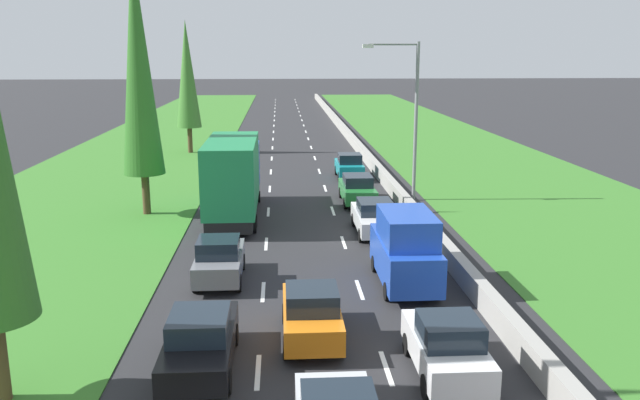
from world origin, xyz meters
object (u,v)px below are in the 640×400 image
at_px(teal_hatchback_right_lane, 349,166).
at_px(orange_hatchback_centre_lane, 312,314).
at_px(white_sedan_right_lane, 375,217).
at_px(grey_hatchback_left_lane, 219,260).
at_px(green_sedan_right_lane, 357,189).
at_px(poplar_tree_third, 187,75).
at_px(white_hatchback_right_lane, 447,347).
at_px(blue_van_right_lane, 405,249).
at_px(poplar_tree_second, 138,63).
at_px(black_sedan_left_lane, 200,341).
at_px(street_light_mast, 410,110).
at_px(green_box_truck_left_lane, 234,176).

bearing_deg(teal_hatchback_right_lane, orange_hatchback_centre_lane, -98.58).
height_order(white_sedan_right_lane, grey_hatchback_left_lane, grey_hatchback_left_lane).
distance_m(green_sedan_right_lane, poplar_tree_third, 23.76).
height_order(white_hatchback_right_lane, white_sedan_right_lane, white_hatchback_right_lane).
bearing_deg(poplar_tree_third, grey_hatchback_left_lane, -80.63).
relative_size(white_sedan_right_lane, green_sedan_right_lane, 1.00).
bearing_deg(white_hatchback_right_lane, teal_hatchback_right_lane, 89.23).
distance_m(blue_van_right_lane, orange_hatchback_centre_lane, 5.79).
distance_m(teal_hatchback_right_lane, poplar_tree_second, 16.66).
height_order(blue_van_right_lane, teal_hatchback_right_lane, blue_van_right_lane).
xyz_separation_m(blue_van_right_lane, grey_hatchback_left_lane, (-6.86, 0.90, -0.56)).
height_order(teal_hatchback_right_lane, poplar_tree_third, poplar_tree_third).
relative_size(white_hatchback_right_lane, poplar_tree_second, 0.28).
distance_m(black_sedan_left_lane, blue_van_right_lane, 9.10).
distance_m(blue_van_right_lane, grey_hatchback_left_lane, 6.94).
bearing_deg(orange_hatchback_centre_lane, poplar_tree_third, 102.76).
bearing_deg(white_sedan_right_lane, black_sedan_left_lane, -116.91).
bearing_deg(poplar_tree_third, orange_hatchback_centre_lane, -77.24).
xyz_separation_m(white_sedan_right_lane, poplar_tree_second, (-11.53, 4.52, 7.10)).
bearing_deg(white_hatchback_right_lane, white_sedan_right_lane, 89.61).
distance_m(teal_hatchback_right_lane, street_light_mast, 8.65).
relative_size(grey_hatchback_left_lane, green_sedan_right_lane, 0.87).
relative_size(orange_hatchback_centre_lane, grey_hatchback_left_lane, 1.00).
bearing_deg(black_sedan_left_lane, green_box_truck_left_lane, 90.63).
height_order(white_sedan_right_lane, green_sedan_right_lane, same).
bearing_deg(white_hatchback_right_lane, green_sedan_right_lane, 89.89).
xyz_separation_m(grey_hatchback_left_lane, poplar_tree_third, (-5.31, 32.22, 5.73)).
xyz_separation_m(blue_van_right_lane, teal_hatchback_right_lane, (0.17, 20.93, -0.56)).
bearing_deg(white_hatchback_right_lane, blue_van_right_lane, 88.30).
bearing_deg(street_light_mast, green_sedan_right_lane, -170.21).
bearing_deg(orange_hatchback_centre_lane, black_sedan_left_lane, -152.32).
bearing_deg(green_box_truck_left_lane, teal_hatchback_right_lane, 55.52).
relative_size(white_sedan_right_lane, teal_hatchback_right_lane, 1.15).
height_order(white_sedan_right_lane, poplar_tree_second, poplar_tree_second).
xyz_separation_m(white_sedan_right_lane, orange_hatchback_centre_lane, (-3.55, -11.47, 0.02)).
bearing_deg(street_light_mast, white_sedan_right_lane, -113.01).
height_order(black_sedan_left_lane, green_sedan_right_lane, same).
height_order(poplar_tree_second, poplar_tree_third, poplar_tree_second).
xyz_separation_m(black_sedan_left_lane, poplar_tree_second, (-4.89, 17.61, 7.10)).
relative_size(white_hatchback_right_lane, teal_hatchback_right_lane, 1.00).
bearing_deg(grey_hatchback_left_lane, orange_hatchback_centre_lane, -59.15).
xyz_separation_m(white_hatchback_right_lane, black_sedan_left_lane, (-6.55, 0.81, -0.02)).
height_order(blue_van_right_lane, white_sedan_right_lane, blue_van_right_lane).
xyz_separation_m(white_hatchback_right_lane, green_sedan_right_lane, (0.04, 20.34, -0.02)).
distance_m(green_box_truck_left_lane, street_light_mast, 10.79).
xyz_separation_m(green_box_truck_left_lane, poplar_tree_second, (-4.70, 0.96, 5.73)).
bearing_deg(black_sedan_left_lane, white_sedan_right_lane, 63.09).
bearing_deg(teal_hatchback_right_lane, blue_van_right_lane, -90.46).
bearing_deg(orange_hatchback_centre_lane, grey_hatchback_left_lane, 120.85).
relative_size(green_box_truck_left_lane, poplar_tree_second, 0.69).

